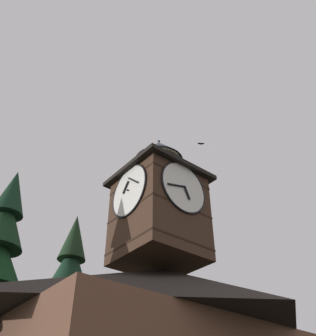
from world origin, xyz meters
TOP-DOWN VIEW (x-y plane):
  - clock_tower at (0.79, 0.21)m, footprint 4.73×4.73m
  - flying_bird_high at (-4.27, -0.92)m, footprint 0.48×0.39m

SIDE VIEW (x-z plane):
  - clock_tower at x=0.79m, z-range 8.01..16.21m
  - flying_bird_high at x=-4.27m, z-range 19.87..19.98m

